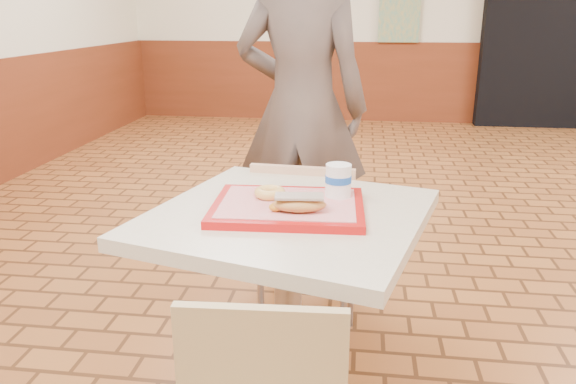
# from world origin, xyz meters

# --- Properties ---
(corridor_doorway) EXTENTS (1.60, 0.22, 2.20)m
(corridor_doorway) POSITION_xyz_m (1.20, 4.88, 1.10)
(corridor_doorway) COLOR black
(corridor_doorway) RESTS_ON ground
(main_table) EXTENTS (0.77, 0.77, 0.81)m
(main_table) POSITION_xyz_m (-1.21, -0.84, 0.55)
(main_table) COLOR beige
(main_table) RESTS_ON ground
(chair_main_back) EXTENTS (0.42, 0.42, 0.84)m
(chair_main_back) POSITION_xyz_m (-1.21, -0.34, 0.47)
(chair_main_back) COLOR #E7B38B
(chair_main_back) RESTS_ON ground
(customer) EXTENTS (0.70, 0.50, 1.83)m
(customer) POSITION_xyz_m (-1.31, 0.38, 0.92)
(customer) COLOR brown
(customer) RESTS_ON ground
(serving_tray) EXTENTS (0.44, 0.35, 0.03)m
(serving_tray) POSITION_xyz_m (-1.21, -0.84, 0.83)
(serving_tray) COLOR #B80E0D
(serving_tray) RESTS_ON main_table
(ring_donut) EXTENTS (0.12, 0.12, 0.03)m
(ring_donut) POSITION_xyz_m (-1.27, -0.80, 0.85)
(ring_donut) COLOR #E7B254
(ring_donut) RESTS_ON serving_tray
(long_john_donut) EXTENTS (0.17, 0.09, 0.05)m
(long_john_donut) POSITION_xyz_m (-1.18, -0.91, 0.86)
(long_john_donut) COLOR #B67635
(long_john_donut) RESTS_ON serving_tray
(paper_cup) EXTENTS (0.08, 0.08, 0.10)m
(paper_cup) POSITION_xyz_m (-1.07, -0.76, 0.89)
(paper_cup) COLOR white
(paper_cup) RESTS_ON serving_tray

